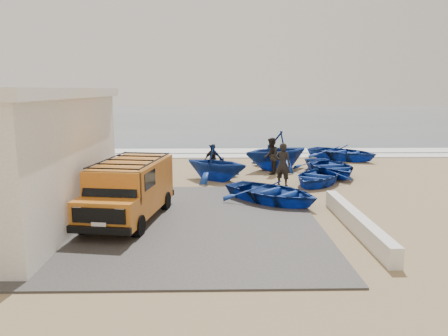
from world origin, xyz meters
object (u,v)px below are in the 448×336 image
object	(u,v)px
van	(129,188)
boat_mid_right	(330,167)
parapet	(356,222)
fisherman_middle	(271,156)
boat_far_right	(342,152)
boat_near_right	(317,176)
boat_far_left	(276,150)
fisherman_back	(213,160)
fisherman_front	(283,165)
boat_mid_left	(216,163)
boat_near_left	(272,192)

from	to	relation	value
van	boat_mid_right	world-z (taller)	van
parapet	fisherman_middle	world-z (taller)	fisherman_middle
parapet	van	size ratio (longest dim) A/B	1.23
boat_far_right	fisherman_middle	size ratio (longest dim) A/B	2.33
parapet	fisherman_middle	xyz separation A→B (m)	(-1.46, 9.07, 0.66)
boat_near_right	boat_far_right	bearing A→B (deg)	98.08
fisherman_middle	boat_far_left	bearing A→B (deg)	174.07
boat_mid_right	fisherman_back	size ratio (longest dim) A/B	2.57
van	fisherman_front	bearing A→B (deg)	49.96
boat_mid_left	boat_far_left	distance (m)	4.34
van	boat_far_right	xyz separation A→B (m)	(10.62, 12.29, -0.63)
boat_mid_right	boat_far_right	size ratio (longest dim) A/B	0.95
parapet	boat_mid_right	bearing A→B (deg)	80.39
van	fisherman_back	xyz separation A→B (m)	(2.69, 7.32, -0.27)
boat_far_left	boat_near_left	bearing A→B (deg)	-38.78
boat_far_right	fisherman_back	bearing A→B (deg)	166.65
boat_mid_left	fisherman_back	world-z (taller)	boat_mid_left
boat_near_right	boat_far_left	world-z (taller)	boat_far_left
van	boat_mid_left	xyz separation A→B (m)	(2.85, 6.33, -0.22)
boat_mid_left	fisherman_middle	bearing A→B (deg)	-28.74
van	boat_mid_left	size ratio (longest dim) A/B	1.51
boat_mid_right	boat_far_right	xyz separation A→B (m)	(2.02, 4.79, 0.02)
boat_near_left	fisherman_back	xyz separation A→B (m)	(-2.29, 5.21, 0.40)
boat_near_left	van	bearing A→B (deg)	156.60
fisherman_front	boat_far_left	bearing A→B (deg)	-68.22
parapet	fisherman_back	bearing A→B (deg)	117.23
parapet	fisherman_back	xyz separation A→B (m)	(-4.42, 8.59, 0.53)
boat_mid_left	boat_far_left	xyz separation A→B (m)	(3.27, 2.85, 0.18)
boat_mid_right	boat_far_left	world-z (taller)	boat_far_left
boat_mid_left	fisherman_front	xyz separation A→B (m)	(2.96, -1.31, 0.12)
boat_far_left	fisherman_back	xyz separation A→B (m)	(-3.43, -1.86, -0.23)
boat_far_left	fisherman_back	bearing A→B (deg)	-91.17
fisherman_middle	fisherman_back	bearing A→B (deg)	-68.10
boat_mid_right	parapet	bearing A→B (deg)	-109.41
parapet	boat_mid_left	distance (m)	8.74
fisherman_middle	parapet	bearing A→B (deg)	21.87
fisherman_front	fisherman_middle	world-z (taller)	fisherman_front
fisherman_front	fisherman_middle	size ratio (longest dim) A/B	1.04
van	fisherman_front	world-z (taller)	van
van	boat_mid_left	bearing A→B (deg)	74.90
boat_near_left	boat_far_left	size ratio (longest dim) A/B	0.99
parapet	fisherman_middle	distance (m)	9.21
boat_far_right	boat_far_left	bearing A→B (deg)	169.27
van	boat_near_left	bearing A→B (deg)	32.09
boat_near_right	van	bearing A→B (deg)	-112.07
boat_mid_left	boat_far_left	bearing A→B (deg)	-15.34
van	boat_mid_right	size ratio (longest dim) A/B	1.19
boat_near_left	boat_near_right	world-z (taller)	boat_near_left
boat_mid_right	fisherman_front	size ratio (longest dim) A/B	2.12
boat_far_right	fisherman_back	distance (m)	9.37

